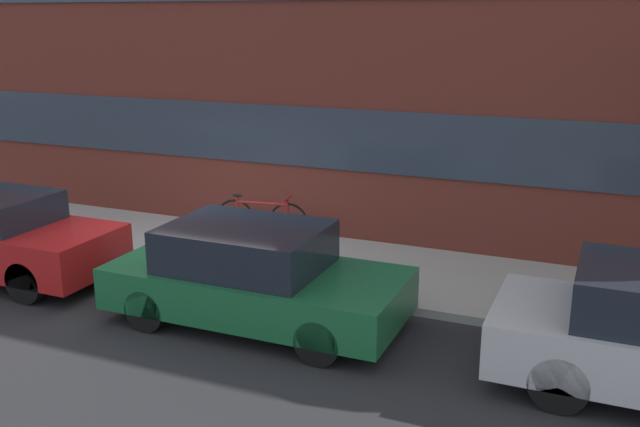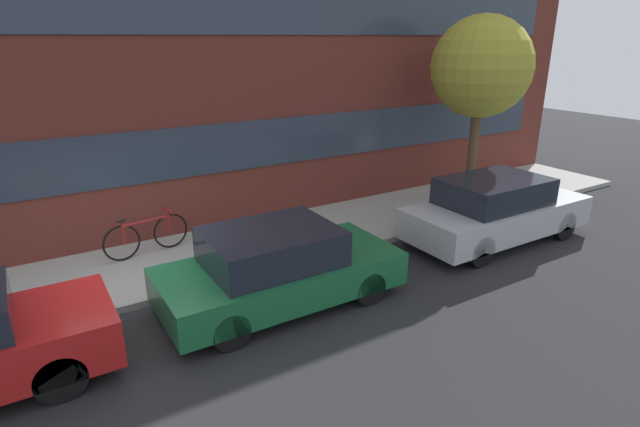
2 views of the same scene
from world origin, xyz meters
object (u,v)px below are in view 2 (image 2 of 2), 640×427
Objects in this scene: parked_car_green at (278,268)px; street_tree at (481,68)px; bicycle at (147,235)px; parked_car_silver at (495,210)px.

street_tree is (6.57, 1.85, 2.93)m from parked_car_green.
parked_car_green is at bearing -72.95° from bicycle.
street_tree reaches higher than parked_car_green.
bicycle is (-6.80, 2.99, -0.17)m from parked_car_silver.
parked_car_silver is at bearing -123.10° from street_tree.
parked_car_silver is at bearing -32.34° from bicycle.
parked_car_green is 0.85× the size of street_tree.
parked_car_green is at bearing 180.00° from parked_car_silver.
street_tree is at bearing -16.72° from bicycle.
parked_car_green is 5.37m from parked_car_silver.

